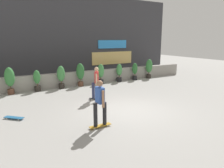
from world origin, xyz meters
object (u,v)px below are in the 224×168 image
Objects in this scene: potted_plant_6 at (119,72)px; potted_plant_7 at (135,71)px; potted_plant_2 at (37,80)px; potted_plant_4 at (80,73)px; skater_far_right at (100,102)px; potted_plant_3 at (61,76)px; potted_plant_8 at (149,67)px; skater_far_left at (97,82)px; skateboard_near_camera at (14,118)px; potted_plant_5 at (101,73)px; potted_plant_1 at (10,79)px.

potted_plant_7 is at bearing 0.00° from potted_plant_6.
potted_plant_6 is (5.72, 0.00, 0.03)m from potted_plant_2.
potted_plant_4 reaches higher than potted_plant_2.
potted_plant_4 is 0.89× the size of skater_far_right.
potted_plant_7 is at bearing 0.00° from potted_plant_3.
skater_far_left is at bearing -151.36° from potted_plant_8.
skateboard_near_camera is (-4.38, -4.16, -0.82)m from potted_plant_4.
skater_far_left is at bearing 66.43° from skater_far_right.
potted_plant_6 is 2.77m from potted_plant_8.
potted_plant_5 reaches higher than potted_plant_2.
potted_plant_3 is at bearing 180.00° from potted_plant_4.
skater_far_left is at bearing -97.17° from potted_plant_4.
potted_plant_6 is at bearing 180.00° from potted_plant_8.
skater_far_left reaches higher than potted_plant_8.
skater_far_right reaches higher than skateboard_near_camera.
skater_far_right is at bearing -133.46° from potted_plant_7.
potted_plant_2 is 5.72m from potted_plant_6.
potted_plant_3 is 6.52m from skater_far_right.
potted_plant_4 is 6.09m from skateboard_near_camera.
potted_plant_1 is at bearing 87.22° from skateboard_near_camera.
skater_far_right is (-4.78, -6.50, 0.22)m from potted_plant_6.
potted_plant_2 is 0.74× the size of skater_far_left.
potted_plant_2 is 6.58m from skater_far_right.
skater_far_left is at bearing -144.89° from potted_plant_7.
potted_plant_4 is 4.37m from potted_plant_7.
potted_plant_8 is at bearing 0.00° from potted_plant_6.
skateboard_near_camera is at bearing -144.68° from potted_plant_5.
skater_far_left reaches higher than skateboard_near_camera.
potted_plant_3 reaches higher than potted_plant_6.
potted_plant_4 is at bearing -180.00° from potted_plant_6.
potted_plant_5 is at bearing 0.00° from potted_plant_1.
potted_plant_7 is 5.87m from skater_far_left.
skateboard_near_camera is at bearing -150.57° from potted_plant_6.
potted_plant_7 is at bearing 35.11° from skater_far_left.
potted_plant_8 reaches higher than potted_plant_7.
potted_plant_8 is 9.96m from skater_far_right.
potted_plant_2 is 2.74m from potted_plant_4.
skater_far_left is 1.00× the size of skater_far_right.
potted_plant_4 is at bearing -180.00° from potted_plant_7.
potted_plant_1 reaches higher than potted_plant_2.
potted_plant_7 is at bearing 0.00° from potted_plant_5.
potted_plant_3 is 0.84× the size of skater_far_left.
skater_far_right is at bearing -105.39° from potted_plant_4.
potted_plant_4 reaches higher than potted_plant_3.
potted_plant_6 is at bearing 44.66° from skater_far_left.
potted_plant_4 is at bearing 74.61° from skater_far_right.
skateboard_near_camera is (-3.09, -4.16, -0.76)m from potted_plant_3.
potted_plant_5 is 1.91× the size of skateboard_near_camera.
potted_plant_6 is (1.50, 0.00, -0.06)m from potted_plant_5.
potted_plant_4 is 5.75m from potted_plant_8.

